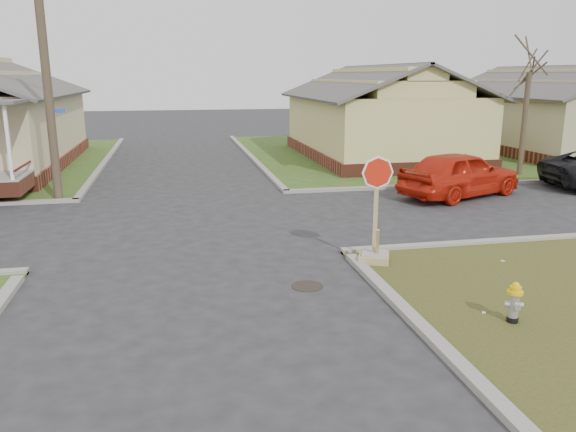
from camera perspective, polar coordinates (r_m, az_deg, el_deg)
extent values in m
plane|color=#252527|center=(11.60, -9.32, -6.98)|extent=(120.00, 120.00, 0.00)
cube|color=#2A4E1B|center=(36.69, 26.15, 6.25)|extent=(37.00, 19.00, 0.05)
cylinder|color=black|center=(11.41, 1.98, -7.12)|extent=(0.64, 0.64, 0.01)
cube|color=brown|center=(29.47, 9.08, 6.46)|extent=(7.20, 11.20, 0.60)
cube|color=#D4C57D|center=(29.30, 9.20, 9.56)|extent=(7.00, 11.00, 2.60)
cube|color=brown|center=(34.27, 25.04, 6.38)|extent=(7.20, 11.20, 0.60)
cube|color=#C8BB90|center=(34.13, 25.32, 9.03)|extent=(7.00, 11.00, 2.60)
cylinder|color=#3B2E22|center=(20.12, -23.45, 14.03)|extent=(0.28, 0.28, 9.00)
cylinder|color=#3B2E22|center=(25.52, 22.86, 8.56)|extent=(0.22, 0.22, 4.20)
cylinder|color=black|center=(10.46, 21.83, -9.71)|extent=(0.20, 0.20, 0.09)
cylinder|color=#AFAFB4|center=(10.36, 21.96, -8.44)|extent=(0.17, 0.17, 0.41)
sphere|color=#AFAFB4|center=(10.29, 22.06, -7.38)|extent=(0.17, 0.17, 0.17)
cylinder|color=#E7B90C|center=(10.28, 22.08, -7.20)|extent=(0.27, 0.27, 0.05)
cylinder|color=#E7B90C|center=(10.26, 22.11, -6.87)|extent=(0.20, 0.20, 0.09)
sphere|color=#E7B90C|center=(10.24, 22.14, -6.59)|extent=(0.13, 0.13, 0.13)
cube|color=#9F8256|center=(12.87, 8.72, -4.20)|extent=(0.66, 0.66, 0.16)
cube|color=#99958C|center=(12.84, 8.73, -3.77)|extent=(0.54, 0.54, 0.04)
cube|color=#9F8256|center=(12.56, 8.91, 0.80)|extent=(0.10, 0.05, 2.25)
cylinder|color=red|center=(12.36, 9.13, 4.38)|extent=(0.60, 0.26, 0.64)
cylinder|color=white|center=(12.37, 9.10, 4.39)|extent=(0.68, 0.30, 0.73)
imported|color=red|center=(20.43, 17.06, 4.12)|extent=(5.11, 3.57, 1.62)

